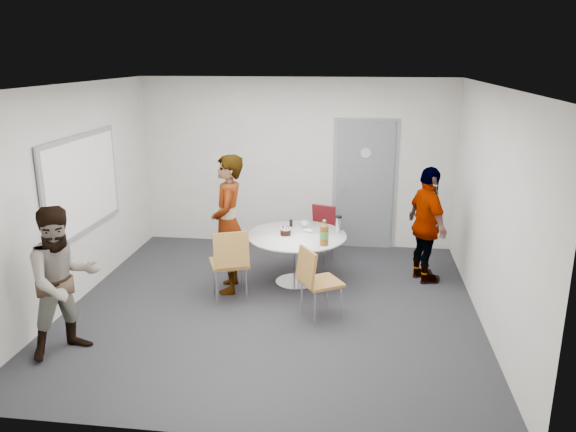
# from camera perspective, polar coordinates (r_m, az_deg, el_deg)

# --- Properties ---
(floor) EXTENTS (5.00, 5.00, 0.00)m
(floor) POSITION_cam_1_polar(r_m,az_deg,el_deg) (7.10, -1.56, -9.20)
(floor) COLOR #252429
(floor) RESTS_ON ground
(ceiling) EXTENTS (5.00, 5.00, 0.00)m
(ceiling) POSITION_cam_1_polar(r_m,az_deg,el_deg) (6.42, -1.75, 13.13)
(ceiling) COLOR silver
(ceiling) RESTS_ON wall_back
(wall_back) EXTENTS (5.00, 0.00, 5.00)m
(wall_back) POSITION_cam_1_polar(r_m,az_deg,el_deg) (9.05, 0.86, 5.40)
(wall_back) COLOR beige
(wall_back) RESTS_ON floor
(wall_left) EXTENTS (0.00, 5.00, 5.00)m
(wall_left) POSITION_cam_1_polar(r_m,az_deg,el_deg) (7.44, -21.04, 1.95)
(wall_left) COLOR beige
(wall_left) RESTS_ON floor
(wall_right) EXTENTS (0.00, 5.00, 5.00)m
(wall_right) POSITION_cam_1_polar(r_m,az_deg,el_deg) (6.72, 19.91, 0.61)
(wall_right) COLOR beige
(wall_right) RESTS_ON floor
(wall_front) EXTENTS (5.00, 0.00, 5.00)m
(wall_front) POSITION_cam_1_polar(r_m,az_deg,el_deg) (4.31, -6.94, -7.01)
(wall_front) COLOR beige
(wall_front) RESTS_ON floor
(door) EXTENTS (1.02, 0.17, 2.12)m
(door) POSITION_cam_1_polar(r_m,az_deg,el_deg) (9.04, 7.78, 3.14)
(door) COLOR slate
(door) RESTS_ON wall_back
(whiteboard) EXTENTS (0.04, 1.90, 1.25)m
(whiteboard) POSITION_cam_1_polar(r_m,az_deg,el_deg) (7.57, -20.15, 3.05)
(whiteboard) COLOR gray
(whiteboard) RESTS_ON wall_left
(table) EXTENTS (1.34, 1.34, 1.03)m
(table) POSITION_cam_1_polar(r_m,az_deg,el_deg) (7.56, 1.12, -2.58)
(table) COLOR white
(table) RESTS_ON floor
(chair_near_left) EXTENTS (0.60, 0.63, 0.96)m
(chair_near_left) POSITION_cam_1_polar(r_m,az_deg,el_deg) (7.04, -5.90, -4.30)
(chair_near_left) COLOR brown
(chair_near_left) RESTS_ON floor
(chair_near_right) EXTENTS (0.61, 0.59, 0.89)m
(chair_near_right) POSITION_cam_1_polar(r_m,az_deg,el_deg) (6.58, 2.74, -6.16)
(chair_near_right) COLOR brown
(chair_near_right) RESTS_ON floor
(chair_far) EXTENTS (0.51, 0.54, 0.83)m
(chair_far) POSITION_cam_1_polar(r_m,az_deg,el_deg) (8.53, 3.38, -1.17)
(chair_far) COLOR #5C1217
(chair_far) RESTS_ON floor
(person_main) EXTENTS (0.53, 0.72, 1.82)m
(person_main) POSITION_cam_1_polar(r_m,az_deg,el_deg) (7.32, -6.10, -0.84)
(person_main) COLOR #A5C6EA
(person_main) RESTS_ON floor
(person_left) EXTENTS (0.96, 0.98, 1.59)m
(person_left) POSITION_cam_1_polar(r_m,az_deg,el_deg) (6.22, -21.85, -6.19)
(person_left) COLOR white
(person_left) RESTS_ON floor
(person_right) EXTENTS (0.71, 1.02, 1.61)m
(person_right) POSITION_cam_1_polar(r_m,az_deg,el_deg) (7.83, 13.95, -0.91)
(person_right) COLOR black
(person_right) RESTS_ON floor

